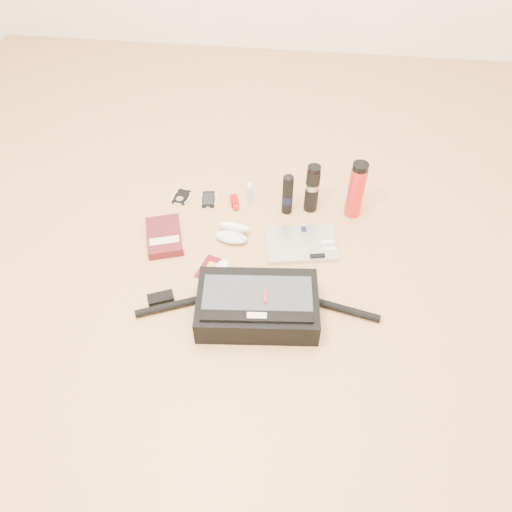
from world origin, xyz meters
name	(u,v)px	position (x,y,z in m)	size (l,w,h in m)	color
ground	(250,272)	(0.00, 0.00, 0.00)	(4.00, 4.00, 0.00)	tan
messenger_bag	(257,305)	(0.05, -0.21, 0.06)	(0.94, 0.32, 0.13)	black
laptop	(302,244)	(0.20, 0.18, 0.01)	(0.34, 0.26, 0.03)	#BDBDC0
book	(165,236)	(-0.40, 0.14, 0.02)	(0.21, 0.26, 0.04)	#471116
passport	(211,269)	(-0.16, 0.00, 0.00)	(0.13, 0.15, 0.01)	#4E0815
mouse	(222,268)	(-0.12, 0.00, 0.02)	(0.08, 0.11, 0.03)	silver
sunglasses_case	(233,232)	(-0.10, 0.19, 0.03)	(0.16, 0.14, 0.08)	silver
ipod	(181,197)	(-0.39, 0.42, 0.01)	(0.10, 0.11, 0.01)	black
phone	(208,199)	(-0.25, 0.42, 0.01)	(0.10, 0.12, 0.01)	black
inhaler	(234,201)	(-0.13, 0.42, 0.02)	(0.06, 0.12, 0.03)	#A30306
spray_bottle	(250,193)	(-0.06, 0.44, 0.05)	(0.03, 0.03, 0.11)	#96B8CC
aerosol_can	(288,194)	(0.12, 0.39, 0.10)	(0.07, 0.07, 0.21)	black
thermos_black	(312,188)	(0.23, 0.42, 0.12)	(0.07, 0.07, 0.24)	black
thermos_red	(356,190)	(0.42, 0.41, 0.14)	(0.09, 0.09, 0.28)	red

